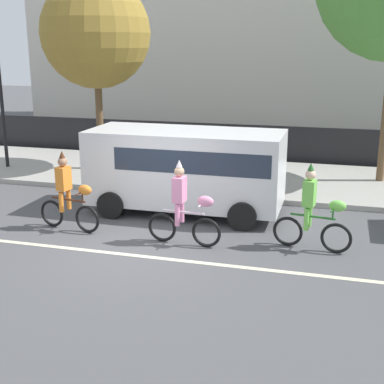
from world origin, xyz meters
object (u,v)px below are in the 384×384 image
(parade_cyclist_orange, at_px, (69,196))
(parade_cyclist_pink, at_px, (184,208))
(parked_van_white, at_px, (188,165))
(parade_cyclist_lime, at_px, (314,213))

(parade_cyclist_orange, height_order, parade_cyclist_pink, same)
(parade_cyclist_pink, xyz_separation_m, parked_van_white, (-0.56, 2.28, 0.44))
(parade_cyclist_pink, height_order, parked_van_white, parked_van_white)
(parade_cyclist_orange, distance_m, parked_van_white, 3.18)
(parade_cyclist_lime, bearing_deg, parade_cyclist_pink, -170.78)
(parade_cyclist_lime, bearing_deg, parade_cyclist_orange, -177.52)
(parade_cyclist_orange, xyz_separation_m, parade_cyclist_lime, (5.68, 0.25, 0.00))
(parade_cyclist_lime, bearing_deg, parked_van_white, 151.08)
(parade_cyclist_orange, relative_size, parked_van_white, 0.38)
(parade_cyclist_orange, relative_size, parade_cyclist_pink, 1.00)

